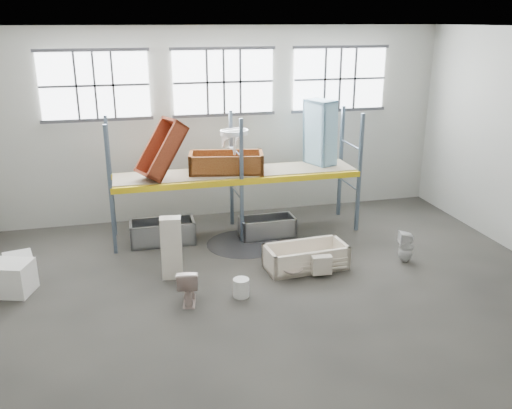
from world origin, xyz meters
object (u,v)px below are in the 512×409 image
object	(u,v)px
cistern_tall	(172,248)
blue_tub_upright	(320,133)
rust_tub_flat	(226,163)
toilet_white	(406,247)
bathtub_beige	(306,257)
steel_tub_left	(163,232)
toilet_beige	(188,285)
bucket	(241,288)
steel_tub_right	(267,227)
carton_near	(12,278)

from	to	relation	value
cistern_tall	blue_tub_upright	xyz separation A→B (m)	(4.07, 2.39, 1.73)
cistern_tall	rust_tub_flat	bearing A→B (deg)	60.49
toilet_white	rust_tub_flat	distance (m)	4.64
bathtub_beige	steel_tub_left	size ratio (longest dim) A/B	1.14
bathtub_beige	toilet_beige	world-z (taller)	toilet_beige
bucket	blue_tub_upright	bearing A→B (deg)	51.18
steel_tub_right	carton_near	size ratio (longest dim) A/B	1.81
toilet_white	steel_tub_left	bearing A→B (deg)	-101.31
toilet_beige	cistern_tall	bearing A→B (deg)	-70.75
toilet_white	steel_tub_right	distance (m)	3.39
steel_tub_right	blue_tub_upright	distance (m)	2.74
bathtub_beige	cistern_tall	xyz separation A→B (m)	(-2.85, 0.24, 0.41)
toilet_white	steel_tub_right	xyz separation A→B (m)	(-2.60, 2.18, -0.11)
bucket	toilet_white	bearing A→B (deg)	10.01
toilet_white	carton_near	distance (m)	8.26
bathtub_beige	toilet_beige	bearing A→B (deg)	-165.32
bathtub_beige	carton_near	size ratio (longest dim) A/B	2.34
toilet_beige	toilet_white	size ratio (longest dim) A/B	1.03
bathtub_beige	steel_tub_left	xyz separation A→B (m)	(-2.90, 2.14, 0.02)
steel_tub_right	rust_tub_flat	distance (m)	1.88
cistern_tall	steel_tub_left	xyz separation A→B (m)	(-0.05, 1.90, -0.38)
blue_tub_upright	bucket	world-z (taller)	blue_tub_upright
bathtub_beige	steel_tub_left	bearing A→B (deg)	139.57
toilet_beige	steel_tub_right	xyz separation A→B (m)	(2.33, 2.84, -0.12)
steel_tub_left	bathtub_beige	bearing A→B (deg)	-36.45
steel_tub_right	carton_near	xyz separation A→B (m)	(-5.64, -1.63, 0.07)
toilet_beige	steel_tub_left	xyz separation A→B (m)	(-0.23, 3.04, -0.08)
toilet_white	toilet_beige	bearing A→B (deg)	-68.88
toilet_beige	blue_tub_upright	xyz separation A→B (m)	(3.89, 3.53, 2.03)
rust_tub_flat	bucket	bearing A→B (deg)	-96.66
cistern_tall	steel_tub_right	distance (m)	3.06
steel_tub_left	rust_tub_flat	xyz separation A→B (m)	(1.65, 0.28, 1.54)
cistern_tall	blue_tub_upright	size ratio (longest dim) A/B	0.79
bucket	steel_tub_left	bearing A→B (deg)	112.18
carton_near	cistern_tall	bearing A→B (deg)	-1.27
rust_tub_flat	carton_near	size ratio (longest dim) A/B	2.39
steel_tub_left	bucket	world-z (taller)	steel_tub_left
steel_tub_left	toilet_white	bearing A→B (deg)	-24.83
cistern_tall	steel_tub_left	size ratio (longest dim) A/B	0.87
steel_tub_left	blue_tub_upright	xyz separation A→B (m)	(4.12, 0.49, 2.11)
rust_tub_flat	carton_near	world-z (taller)	rust_tub_flat
toilet_white	blue_tub_upright	world-z (taller)	blue_tub_upright
bathtub_beige	rust_tub_flat	distance (m)	3.14
blue_tub_upright	toilet_beige	bearing A→B (deg)	-137.75
bathtub_beige	blue_tub_upright	distance (m)	3.60
steel_tub_right	rust_tub_flat	xyz separation A→B (m)	(-0.91, 0.48, 1.57)
cistern_tall	steel_tub_right	bearing A→B (deg)	40.83
bathtub_beige	carton_near	xyz separation A→B (m)	(-5.98, 0.31, 0.06)
steel_tub_right	carton_near	bearing A→B (deg)	-163.85
cistern_tall	steel_tub_right	size ratio (longest dim) A/B	0.98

